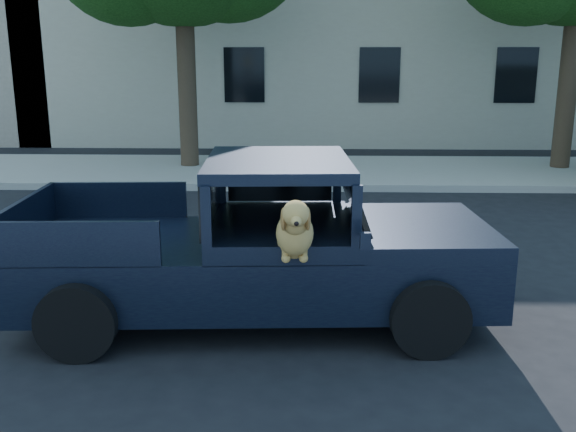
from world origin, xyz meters
name	(u,v)px	position (x,y,z in m)	size (l,w,h in m)	color
ground	(418,342)	(0.00, 0.00, 0.00)	(120.00, 120.00, 0.00)	black
far_sidewalk	(354,172)	(0.00, 9.20, 0.07)	(60.00, 4.00, 0.15)	gray
lane_stripes	(514,245)	(2.00, 3.40, 0.01)	(21.60, 0.14, 0.01)	silver
building_main	(432,1)	(3.00, 16.50, 4.50)	(26.00, 6.00, 9.00)	#BDB69C
pickup_truck	(249,266)	(-1.73, 0.55, 0.59)	(4.99, 2.59, 1.75)	black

